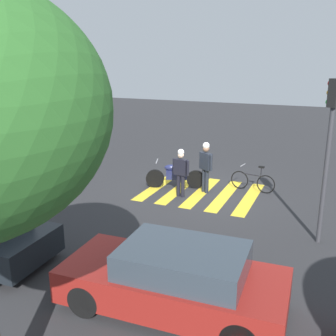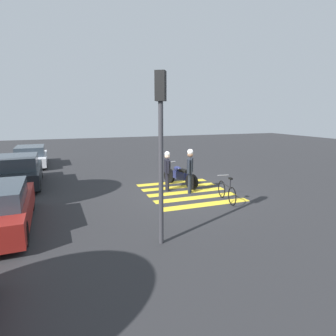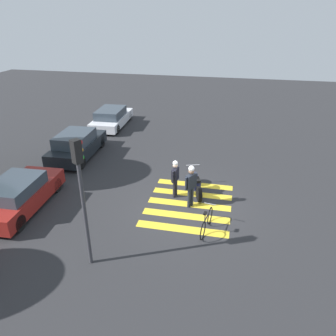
{
  "view_description": "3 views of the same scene",
  "coord_description": "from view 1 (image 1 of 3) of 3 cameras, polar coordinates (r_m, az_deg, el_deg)",
  "views": [
    {
      "loc": [
        -4.33,
        13.2,
        4.83
      ],
      "look_at": [
        0.72,
        1.48,
        1.24
      ],
      "focal_mm": 41.9,
      "sensor_mm": 36.0,
      "label": 1
    },
    {
      "loc": [
        -10.72,
        4.84,
        3.35
      ],
      "look_at": [
        -0.25,
        0.98,
        1.18
      ],
      "focal_mm": 29.77,
      "sensor_mm": 36.0,
      "label": 2
    },
    {
      "loc": [
        -11.88,
        -1.61,
        7.55
      ],
      "look_at": [
        0.75,
        1.1,
        1.28
      ],
      "focal_mm": 34.8,
      "sensor_mm": 36.0,
      "label": 3
    }
  ],
  "objects": [
    {
      "name": "ground_plane",
      "position": [
        14.71,
        4.86,
        -3.52
      ],
      "size": [
        60.0,
        60.0,
        0.0
      ],
      "primitive_type": "plane",
      "color": "#2B2B2D"
    },
    {
      "name": "crosswalk_stripes",
      "position": [
        14.71,
        4.86,
        -3.51
      ],
      "size": [
        4.05,
        3.58,
        0.01
      ],
      "color": "yellow",
      "rests_on": "ground_plane"
    },
    {
      "name": "police_motorcycle",
      "position": [
        15.02,
        1.1,
        -1.14
      ],
      "size": [
        2.19,
        0.98,
        1.07
      ],
      "color": "black",
      "rests_on": "ground_plane"
    },
    {
      "name": "traffic_light_pole",
      "position": [
        10.74,
        22.4,
        4.24
      ],
      "size": [
        0.36,
        0.33,
        4.35
      ],
      "color": "#38383D",
      "rests_on": "ground_plane"
    },
    {
      "name": "officer_by_motorcycle",
      "position": [
        14.4,
        5.51,
        0.7
      ],
      "size": [
        0.61,
        0.45,
        1.9
      ],
      "color": "#1E232D",
      "rests_on": "ground_plane"
    },
    {
      "name": "officer_on_foot",
      "position": [
        13.92,
        1.87,
        -0.22
      ],
      "size": [
        0.66,
        0.27,
        1.76
      ],
      "color": "black",
      "rests_on": "ground_plane"
    },
    {
      "name": "car_maroon_wagon",
      "position": [
        7.97,
        1.04,
        -15.88
      ],
      "size": [
        4.48,
        2.06,
        1.36
      ],
      "color": "black",
      "rests_on": "ground_plane"
    },
    {
      "name": "leaning_bicycle",
      "position": [
        15.02,
        12.22,
        -1.88
      ],
      "size": [
        1.71,
        0.46,
        1.01
      ],
      "color": "black",
      "rests_on": "ground_plane"
    }
  ]
}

